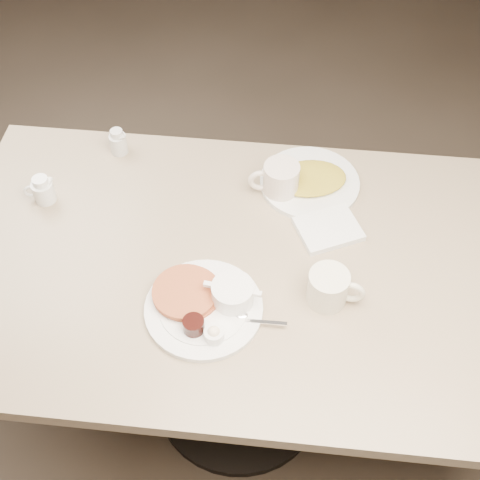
# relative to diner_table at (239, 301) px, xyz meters

# --- Properties ---
(room) EXTENTS (7.04, 8.04, 2.84)m
(room) POSITION_rel_diner_table_xyz_m (0.00, 0.00, 0.82)
(room) COLOR #4C3F33
(room) RESTS_ON ground
(diner_table) EXTENTS (1.50, 0.90, 0.75)m
(diner_table) POSITION_rel_diner_table_xyz_m (0.00, 0.00, 0.00)
(diner_table) COLOR tan
(diner_table) RESTS_ON ground
(main_plate) EXTENTS (0.36, 0.31, 0.07)m
(main_plate) POSITION_rel_diner_table_xyz_m (-0.06, -0.14, 0.19)
(main_plate) COLOR white
(main_plate) RESTS_ON diner_table
(coffee_mug_near) EXTENTS (0.14, 0.11, 0.09)m
(coffee_mug_near) POSITION_rel_diner_table_xyz_m (0.22, -0.08, 0.22)
(coffee_mug_near) COLOR white
(coffee_mug_near) RESTS_ON diner_table
(napkin) EXTENTS (0.20, 0.18, 0.02)m
(napkin) POSITION_rel_diner_table_xyz_m (0.22, 0.13, 0.18)
(napkin) COLOR white
(napkin) RESTS_ON diner_table
(coffee_mug_far) EXTENTS (0.14, 0.11, 0.10)m
(coffee_mug_far) POSITION_rel_diner_table_xyz_m (0.08, 0.25, 0.22)
(coffee_mug_far) COLOR silver
(coffee_mug_far) RESTS_ON diner_table
(creamer_left) EXTENTS (0.09, 0.07, 0.08)m
(creamer_left) POSITION_rel_diner_table_xyz_m (-0.55, 0.16, 0.21)
(creamer_left) COLOR white
(creamer_left) RESTS_ON diner_table
(creamer_right) EXTENTS (0.06, 0.06, 0.08)m
(creamer_right) POSITION_rel_diner_table_xyz_m (-0.39, 0.37, 0.21)
(creamer_right) COLOR silver
(creamer_right) RESTS_ON diner_table
(hash_plate) EXTENTS (0.33, 0.33, 0.04)m
(hash_plate) POSITION_rel_diner_table_xyz_m (0.17, 0.30, 0.18)
(hash_plate) COLOR white
(hash_plate) RESTS_ON diner_table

